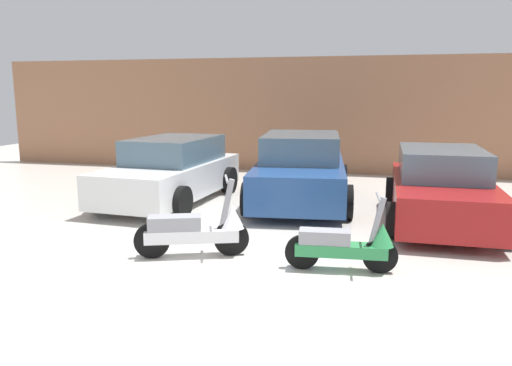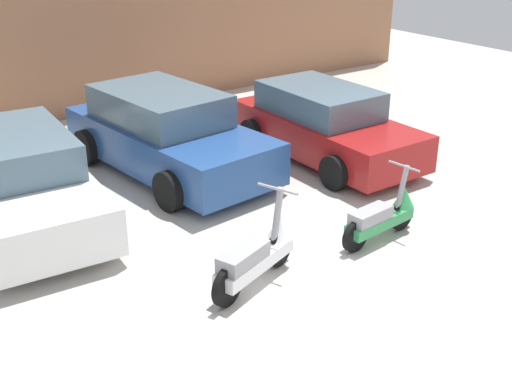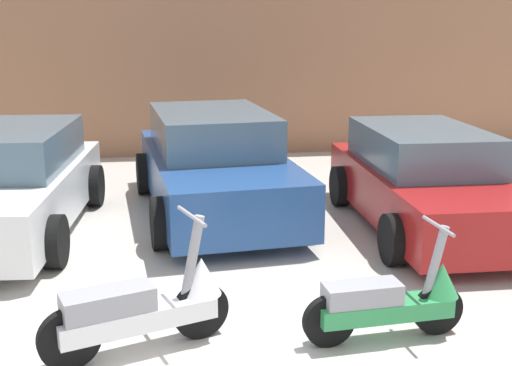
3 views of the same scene
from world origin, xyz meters
The scene contains 7 objects.
ground_plane centered at (0.00, 0.00, 0.00)m, with size 28.00×28.00×0.00m, color beige.
wall_back centered at (0.00, 8.78, 1.62)m, with size 19.60×0.12×3.24m, color #9E6B4C.
scooter_front_left centered at (-0.60, 0.93, 0.39)m, with size 1.53×0.80×1.11m.
scooter_front_right centered at (1.45, 0.85, 0.35)m, with size 1.43×0.52×1.00m.
car_rear_left centered at (-2.41, 4.24, 0.64)m, with size 2.10×4.02×1.33m.
car_rear_center centered at (0.24, 4.80, 0.68)m, with size 2.35×4.32×1.41m.
car_rear_right centered at (2.89, 3.74, 0.62)m, with size 1.87×3.82×1.29m.
Camera 1 is at (1.81, -5.37, 2.26)m, focal length 35.00 mm.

